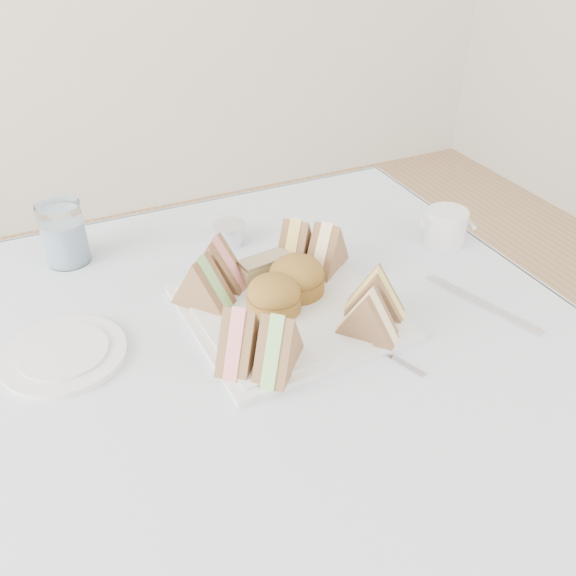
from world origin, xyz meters
name	(u,v)px	position (x,y,z in m)	size (l,w,h in m)	color
table	(262,523)	(0.00, 0.00, 0.37)	(0.90, 0.90, 0.74)	brown
tablecloth	(256,364)	(0.00, 0.00, 0.74)	(1.02, 1.02, 0.01)	white
serving_plate	(288,311)	(0.09, 0.08, 0.75)	(0.30, 0.30, 0.01)	silver
sandwich_fl_a	(241,333)	(-0.02, 0.01, 0.80)	(0.10, 0.05, 0.09)	brown
sandwich_fl_b	(278,341)	(0.02, -0.03, 0.80)	(0.10, 0.05, 0.09)	brown
sandwich_fr_a	(376,292)	(0.20, 0.02, 0.80)	(0.09, 0.04, 0.08)	brown
sandwich_fr_b	(369,313)	(0.17, -0.02, 0.80)	(0.09, 0.04, 0.08)	brown
sandwich_bl_a	(202,281)	(-0.03, 0.15, 0.80)	(0.10, 0.04, 0.09)	brown
sandwich_bl_b	(216,262)	(0.01, 0.19, 0.80)	(0.10, 0.05, 0.09)	brown
sandwich_br_a	(327,246)	(0.19, 0.16, 0.80)	(0.10, 0.05, 0.09)	brown
sandwich_br_b	(296,242)	(0.15, 0.20, 0.80)	(0.10, 0.04, 0.09)	brown
scone_left	(274,295)	(0.07, 0.09, 0.79)	(0.08, 0.08, 0.06)	brown
scone_right	(297,277)	(0.12, 0.12, 0.79)	(0.09, 0.09, 0.06)	brown
pastry_slice	(265,268)	(0.09, 0.17, 0.78)	(0.09, 0.03, 0.04)	#C4B986
side_plate	(64,355)	(-0.24, 0.12, 0.75)	(0.17, 0.17, 0.01)	silver
water_glass	(64,233)	(-0.20, 0.39, 0.80)	(0.07, 0.07, 0.11)	white
tea_strainer	(230,234)	(0.08, 0.33, 0.76)	(0.06, 0.06, 0.03)	silver
knife	(482,304)	(0.38, -0.02, 0.75)	(0.02, 0.21, 0.00)	silver
fork	(373,346)	(0.17, -0.04, 0.75)	(0.01, 0.17, 0.00)	silver
creamer_jug	(446,227)	(0.44, 0.16, 0.78)	(0.07, 0.07, 0.06)	silver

